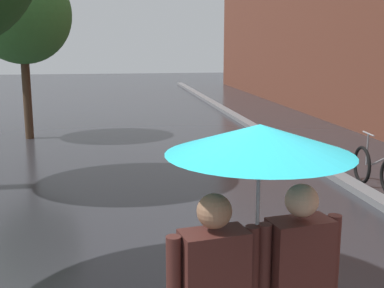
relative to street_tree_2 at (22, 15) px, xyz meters
The scene contains 3 objects.
kerb_strip 7.23m from the street_tree_2, ahead, with size 0.30×36.00×0.12m, color slate.
street_tree_2 is the anchor object (origin of this frame).
couple_under_umbrella 11.56m from the street_tree_2, 74.26° to the right, with size 1.16×1.13×2.07m.
Camera 1 is at (-0.98, -2.77, 2.54)m, focal length 46.41 mm.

